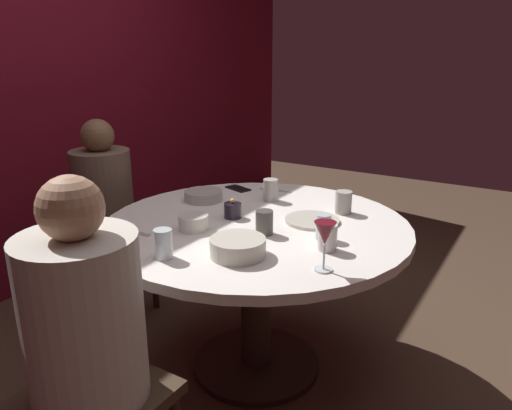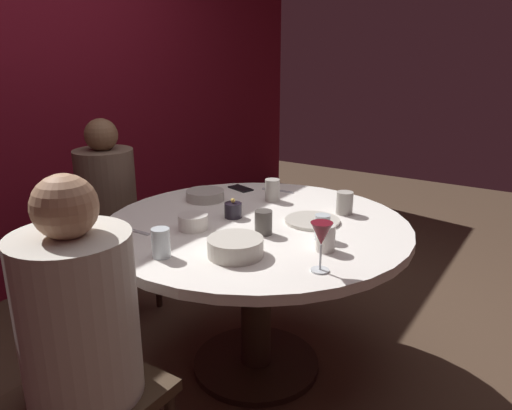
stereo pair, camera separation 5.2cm
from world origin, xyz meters
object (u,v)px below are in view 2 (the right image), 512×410
Objects in this scene: cup_center_front at (326,238)px; cup_far_edge at (272,190)px; bowl_serving_large at (235,247)px; cup_beside_wine at (263,222)px; dinner_plate at (312,221)px; bowl_salad_center at (193,222)px; dining_table at (256,254)px; cup_by_right_diner at (345,203)px; candle_holder at (234,210)px; wine_glass at (321,236)px; bowl_small_white at (205,195)px; cell_phone at (241,188)px; cup_near_candle at (161,243)px; seated_diner_left at (79,322)px; seated_diner_back at (107,197)px; cup_by_left_diner at (322,227)px.

cup_center_front is 0.66m from cup_far_edge.
cup_beside_wine reaches higher than bowl_serving_large.
dinner_plate is 1.93× the size of bowl_salad_center.
cup_by_right_diner is (0.32, -0.28, 0.20)m from dining_table.
candle_holder is 0.51× the size of wine_glass.
dining_table is at bearing -109.72° from bowl_small_white.
bowl_serving_large reaches higher than dinner_plate.
cup_beside_wine is (-0.51, -0.46, 0.05)m from cell_phone.
cup_beside_wine is (-0.11, -0.23, 0.02)m from candle_holder.
dining_table is 13.12× the size of cup_center_front.
cup_far_edge is (0.82, 0.02, 0.00)m from cup_near_candle.
cup_near_candle is (0.43, 0.08, 0.08)m from seated_diner_left.
dinner_plate is 0.70m from cup_near_candle.
cup_beside_wine is (-0.10, -0.10, 0.20)m from dining_table.
seated_diner_left reaches higher than cup_near_candle.
cup_center_front is (-0.53, -0.75, 0.05)m from cell_phone.
cup_by_right_diner is at bearing -23.64° from cup_near_candle.
wine_glass reaches higher than bowl_small_white.
candle_holder is 0.43m from bowl_serving_large.
dining_table is at bearing 21.22° from bowl_serving_large.
cup_center_front is at bearing -5.14° from seated_diner_back.
cup_by_left_diner is (-0.17, -0.73, 0.03)m from bowl_small_white.
cup_near_candle is (-0.64, 0.29, 0.05)m from dinner_plate.
seated_diner_left reaches higher than bowl_small_white.
cup_far_edge is at bearing 18.91° from dining_table.
bowl_serving_large is 1.65× the size of bowl_salad_center.
dining_table is 0.39m from cup_by_left_diner.
cup_near_candle is at bearing 34.54° from cell_phone.
cup_near_candle is at bearing 11.11° from seated_diner_left.
wine_glass is 0.30m from cup_by_left_diner.
candle_holder reaches higher than dining_table.
wine_glass is at bearing -150.19° from dinner_plate.
cell_phone is 1.28× the size of cup_near_candle.
candle_holder is 0.47× the size of bowl_small_white.
bowl_salad_center reaches higher than cell_phone.
cup_by_left_diner is (-0.03, -1.30, 0.09)m from seated_diner_back.
bowl_serving_large is at bearing -132.54° from bowl_small_white.
cup_beside_wine reaches higher than bowl_small_white.
seated_diner_left is 10.44× the size of cup_far_edge.
seated_diner_back is (0.00, 0.97, 0.11)m from dining_table.
cup_near_candle is (-0.50, 0.08, 0.20)m from dining_table.
seated_diner_back is at bearing 84.57° from cup_beside_wine.
bowl_small_white is 0.70m from cup_by_right_diner.
seated_diner_back reaches higher than dining_table.
wine_glass is (-0.29, -0.45, 0.28)m from dining_table.
dining_table is at bearing -9.63° from cup_near_candle.
dinner_plate is at bearing -90.48° from bowl_small_white.
seated_diner_left is (-0.93, 0.00, 0.13)m from dining_table.
cup_by_left_diner is 0.24m from cup_beside_wine.
bowl_serving_large is 0.72m from bowl_small_white.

